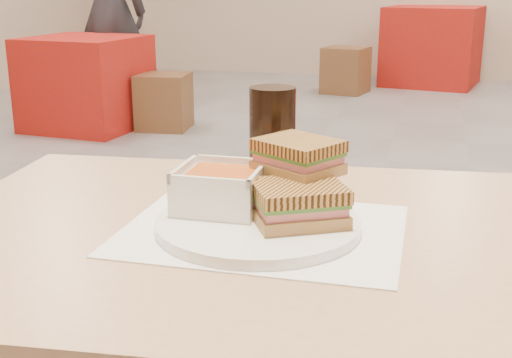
% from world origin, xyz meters
% --- Properties ---
extents(main_table, '(1.26, 0.82, 0.75)m').
position_xyz_m(main_table, '(0.13, -2.00, 0.64)').
color(main_table, tan).
rests_on(main_table, ground).
extents(tray_liner, '(0.39, 0.30, 0.00)m').
position_xyz_m(tray_liner, '(0.02, -2.02, 0.75)').
color(tray_liner, white).
rests_on(tray_liner, main_table).
extents(plate, '(0.29, 0.29, 0.02)m').
position_xyz_m(plate, '(0.02, -2.02, 0.76)').
color(plate, white).
rests_on(plate, tray_liner).
extents(soup_bowl, '(0.12, 0.12, 0.06)m').
position_xyz_m(soup_bowl, '(-0.05, -1.99, 0.80)').
color(soup_bowl, white).
rests_on(soup_bowl, plate).
extents(panini_lower, '(0.15, 0.15, 0.05)m').
position_xyz_m(panini_lower, '(0.07, -2.01, 0.79)').
color(panini_lower, '#A6884B').
rests_on(panini_lower, plate).
extents(panini_upper, '(0.14, 0.14, 0.05)m').
position_xyz_m(panini_upper, '(0.06, -1.94, 0.84)').
color(panini_upper, '#A6884B').
rests_on(panini_upper, panini_lower).
extents(cola_glass, '(0.08, 0.08, 0.17)m').
position_xyz_m(cola_glass, '(-0.02, -1.80, 0.83)').
color(cola_glass, black).
rests_on(cola_glass, main_table).
extents(bg_table_0, '(0.84, 0.84, 0.68)m').
position_xyz_m(bg_table_0, '(-2.26, 1.66, 0.34)').
color(bg_table_0, '#AF1607').
rests_on(bg_table_0, ground).
extents(bg_table_2, '(1.07, 1.07, 0.81)m').
position_xyz_m(bg_table_2, '(0.21, 4.55, 0.40)').
color(bg_table_2, '#AF1607').
rests_on(bg_table_2, ground).
extents(bg_chair_0r, '(0.40, 0.40, 0.41)m').
position_xyz_m(bg_chair_0r, '(-1.69, 1.77, 0.21)').
color(bg_chair_0r, brown).
rests_on(bg_chair_0r, ground).
extents(bg_chair_2l, '(0.47, 0.47, 0.45)m').
position_xyz_m(bg_chair_2l, '(-0.59, 3.77, 0.22)').
color(bg_chair_2l, brown).
rests_on(bg_chair_2l, ground).
extents(patron_a, '(0.62, 0.41, 1.68)m').
position_xyz_m(patron_a, '(-2.31, 2.19, 0.84)').
color(patron_a, black).
rests_on(patron_a, ground).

